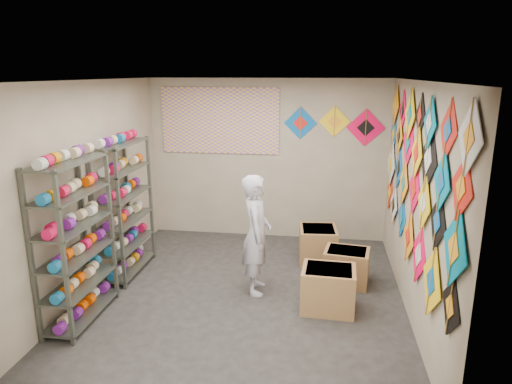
% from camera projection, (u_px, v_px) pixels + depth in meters
% --- Properties ---
extents(ground, '(4.50, 4.50, 0.00)m').
position_uv_depth(ground, '(245.00, 294.00, 5.91)').
color(ground, '#262421').
extents(room_walls, '(4.50, 4.50, 4.50)m').
position_uv_depth(room_walls, '(244.00, 170.00, 5.49)').
color(room_walls, tan).
rests_on(room_walls, ground).
extents(shelf_rack_front, '(0.40, 1.10, 1.90)m').
position_uv_depth(shelf_rack_front, '(75.00, 242.00, 5.11)').
color(shelf_rack_front, '#4C5147').
rests_on(shelf_rack_front, ground).
extents(shelf_rack_back, '(0.40, 1.10, 1.90)m').
position_uv_depth(shelf_rack_back, '(124.00, 209.00, 6.35)').
color(shelf_rack_back, '#4C5147').
rests_on(shelf_rack_back, ground).
extents(string_spools, '(0.12, 2.36, 0.12)m').
position_uv_depth(string_spools, '(102.00, 216.00, 5.70)').
color(string_spools, '#E60F47').
rests_on(string_spools, ground).
extents(kite_wall_display, '(0.06, 4.29, 2.06)m').
position_uv_depth(kite_wall_display, '(414.00, 175.00, 5.21)').
color(kite_wall_display, black).
rests_on(kite_wall_display, room_walls).
extents(back_wall_kites, '(1.63, 0.02, 0.66)m').
position_uv_depth(back_wall_kites, '(336.00, 125.00, 7.39)').
color(back_wall_kites, '#095CAC').
rests_on(back_wall_kites, room_walls).
extents(poster, '(2.00, 0.01, 1.10)m').
position_uv_depth(poster, '(220.00, 121.00, 7.65)').
color(poster, '#9F53B5').
rests_on(poster, room_walls).
extents(shopkeeper, '(0.65, 0.50, 1.56)m').
position_uv_depth(shopkeeper, '(256.00, 235.00, 5.82)').
color(shopkeeper, silver).
rests_on(shopkeeper, ground).
extents(carton_a, '(0.65, 0.55, 0.53)m').
position_uv_depth(carton_a, '(328.00, 289.00, 5.49)').
color(carton_a, '#9E6E45').
rests_on(carton_a, ground).
extents(carton_b, '(0.65, 0.56, 0.48)m').
position_uv_depth(carton_b, '(346.00, 267.00, 6.18)').
color(carton_b, '#9E6E45').
rests_on(carton_b, ground).
extents(carton_c, '(0.59, 0.64, 0.52)m').
position_uv_depth(carton_c, '(318.00, 245.00, 6.90)').
color(carton_c, '#9E6E45').
rests_on(carton_c, ground).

